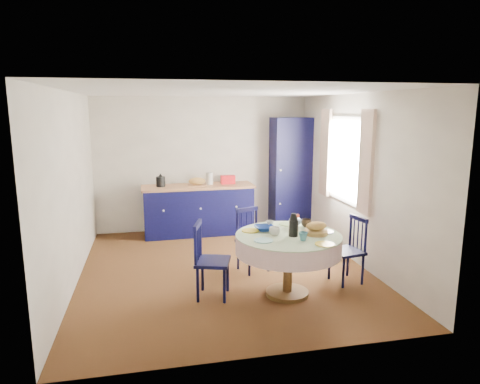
% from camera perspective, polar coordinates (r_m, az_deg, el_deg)
% --- Properties ---
extents(floor, '(4.50, 4.50, 0.00)m').
position_cam_1_polar(floor, '(6.26, -2.10, -10.29)').
color(floor, black).
rests_on(floor, ground).
extents(ceiling, '(4.50, 4.50, 0.00)m').
position_cam_1_polar(ceiling, '(5.84, -2.28, 13.23)').
color(ceiling, white).
rests_on(ceiling, wall_back).
extents(wall_back, '(4.00, 0.02, 2.50)m').
position_cam_1_polar(wall_back, '(8.12, -4.94, 3.73)').
color(wall_back, silver).
rests_on(wall_back, floor).
extents(wall_left, '(0.02, 4.50, 2.50)m').
position_cam_1_polar(wall_left, '(5.92, -21.62, 0.28)').
color(wall_left, silver).
rests_on(wall_left, floor).
extents(wall_right, '(0.02, 4.50, 2.50)m').
position_cam_1_polar(wall_right, '(6.56, 15.28, 1.65)').
color(wall_right, silver).
rests_on(wall_right, floor).
extents(window, '(0.10, 1.74, 1.45)m').
position_cam_1_polar(window, '(6.77, 13.89, 4.34)').
color(window, white).
rests_on(window, wall_right).
extents(kitchen_counter, '(2.04, 0.67, 1.15)m').
position_cam_1_polar(kitchen_counter, '(7.90, -5.56, -2.26)').
color(kitchen_counter, black).
rests_on(kitchen_counter, floor).
extents(pantry_cabinet, '(0.74, 0.55, 2.12)m').
position_cam_1_polar(pantry_cabinet, '(8.28, 6.78, 2.50)').
color(pantry_cabinet, black).
rests_on(pantry_cabinet, floor).
extents(dining_table, '(1.29, 1.29, 1.06)m').
position_cam_1_polar(dining_table, '(5.27, 6.53, -6.92)').
color(dining_table, '#573518').
rests_on(dining_table, floor).
extents(chair_left, '(0.50, 0.52, 0.94)m').
position_cam_1_polar(chair_left, '(5.27, -4.09, -8.98)').
color(chair_left, black).
rests_on(chair_left, floor).
extents(chair_far, '(0.50, 0.49, 0.89)m').
position_cam_1_polar(chair_far, '(6.12, 1.59, -6.33)').
color(chair_far, black).
rests_on(chair_far, floor).
extents(chair_right, '(0.44, 0.45, 0.88)m').
position_cam_1_polar(chair_right, '(5.89, 14.33, -7.41)').
color(chair_right, black).
rests_on(chair_right, floor).
extents(mug_a, '(0.13, 0.13, 0.10)m').
position_cam_1_polar(mug_a, '(5.18, 4.64, -5.22)').
color(mug_a, silver).
rests_on(mug_a, dining_table).
extents(mug_b, '(0.11, 0.11, 0.10)m').
position_cam_1_polar(mug_b, '(5.01, 8.41, -5.87)').
color(mug_b, '#366A77').
rests_on(mug_b, dining_table).
extents(mug_c, '(0.13, 0.13, 0.11)m').
position_cam_1_polar(mug_c, '(5.57, 8.85, -4.13)').
color(mug_c, black).
rests_on(mug_c, dining_table).
extents(mug_d, '(0.10, 0.10, 0.09)m').
position_cam_1_polar(mug_d, '(5.50, 4.01, -4.30)').
color(mug_d, silver).
rests_on(mug_d, dining_table).
extents(cobalt_bowl, '(0.25, 0.25, 0.06)m').
position_cam_1_polar(cobalt_bowl, '(5.37, 3.24, -4.83)').
color(cobalt_bowl, navy).
rests_on(cobalt_bowl, dining_table).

